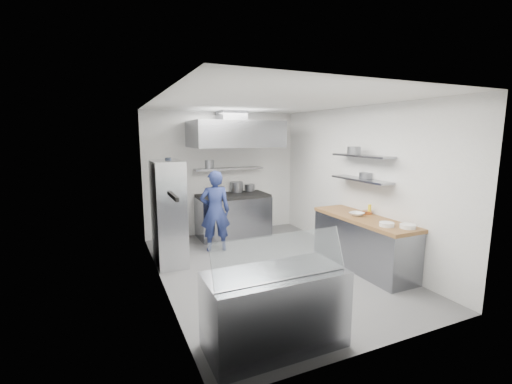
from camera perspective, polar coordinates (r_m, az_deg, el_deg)
name	(u,v)px	position (r m, az deg, el deg)	size (l,w,h in m)	color
floor	(270,268)	(6.08, 2.36, -12.58)	(5.00, 5.00, 0.00)	#525254
ceiling	(271,102)	(5.66, 2.56, 14.73)	(5.00, 5.00, 0.00)	silver
wall_back	(223,173)	(8.00, -5.57, 3.11)	(3.60, 0.02, 2.80)	white
wall_front	(381,224)	(3.68, 20.16, -4.96)	(3.60, 0.02, 2.80)	white
wall_left	(160,196)	(5.16, -15.72, -0.70)	(5.00, 0.02, 2.80)	white
wall_right	(356,183)	(6.69, 16.39, 1.53)	(5.00, 0.02, 2.80)	white
gas_range	(233,216)	(7.82, -3.82, -4.08)	(1.60, 0.80, 0.90)	gray
cooktop	(233,196)	(7.72, -3.86, -0.62)	(1.57, 0.78, 0.06)	black
stock_pot_left	(218,191)	(7.61, -6.31, 0.19)	(0.26, 0.26, 0.20)	slate
stock_pot_mid	(237,187)	(8.04, -3.26, 0.87)	(0.30, 0.30, 0.24)	slate
stock_pot_right	(250,188)	(8.18, -1.03, 0.75)	(0.23, 0.23, 0.16)	slate
over_range_shelf	(229,169)	(7.87, -4.52, 3.90)	(1.60, 0.30, 0.04)	gray
shelf_pot_a	(208,164)	(7.97, -7.95, 4.70)	(0.28, 0.28, 0.18)	slate
extractor_hood	(235,134)	(7.44, -3.51, 9.61)	(1.90, 1.15, 0.55)	gray
hood_duct	(231,117)	(7.66, -4.14, 12.44)	(0.55, 0.55, 0.24)	slate
red_firebox	(169,175)	(7.63, -14.36, 2.71)	(0.22, 0.10, 0.26)	red
chef	(215,211)	(6.78, -6.82, -3.17)	(0.59, 0.38, 1.61)	navy
wire_rack	(168,213)	(6.24, -14.39, -3.38)	(0.50, 0.90, 1.85)	silver
rack_bin_a	(169,220)	(6.28, -14.36, -4.47)	(0.16, 0.20, 0.18)	white
rack_bin_b	(164,189)	(6.54, -15.11, 0.53)	(0.12, 0.16, 0.14)	yellow
rack_jar	(168,163)	(6.21, -14.41, 4.74)	(0.11, 0.11, 0.18)	black
knife_strip	(173,196)	(4.27, -13.68, -0.66)	(0.04, 0.55, 0.05)	black
prep_counter_base	(362,244)	(6.26, 17.30, -8.27)	(0.62, 2.00, 0.84)	gray
prep_counter_top	(364,219)	(6.14, 17.50, -4.26)	(0.65, 2.04, 0.06)	brown
plate_stack_a	(408,226)	(5.63, 23.97, -5.25)	(0.23, 0.23, 0.06)	white
plate_stack_b	(387,224)	(5.62, 20.94, -5.06)	(0.22, 0.22, 0.06)	white
copper_pan	(367,212)	(6.37, 18.03, -3.23)	(0.16, 0.16, 0.06)	#C97438
squeeze_bottle	(369,209)	(6.33, 18.39, -2.78)	(0.06, 0.06, 0.18)	yellow
mixing_bowl	(357,214)	(6.18, 16.45, -3.55)	(0.24, 0.24, 0.06)	white
wall_shelf_lower	(361,180)	(6.35, 17.08, 2.00)	(0.30, 1.30, 0.04)	gray
wall_shelf_upper	(362,156)	(6.31, 17.27, 5.78)	(0.30, 1.30, 0.04)	gray
shelf_pot_c	(366,175)	(6.41, 17.86, 2.66)	(0.24, 0.24, 0.10)	slate
shelf_pot_d	(354,151)	(6.33, 16.01, 6.66)	(0.23, 0.23, 0.14)	slate
display_case	(275,310)	(3.90, 3.19, -18.99)	(1.50, 0.70, 0.85)	gray
display_glass	(281,256)	(3.53, 4.20, -10.59)	(1.47, 0.02, 0.45)	silver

